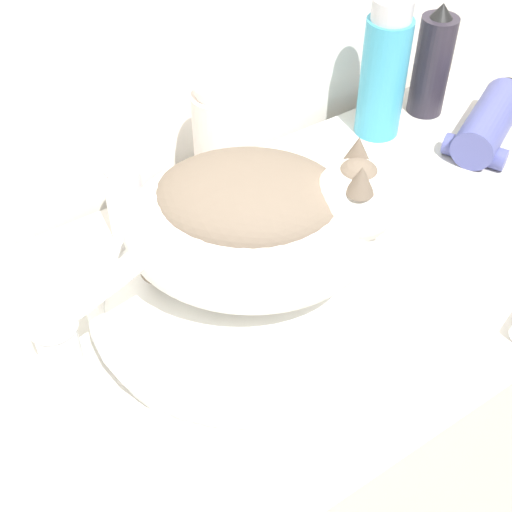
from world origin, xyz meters
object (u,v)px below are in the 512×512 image
mouthwash_bottle (384,71)px  soap_bar (51,480)px  hairspray_can_black (432,64)px  deodorant_stick (124,195)px  cat (256,222)px  faucet (64,320)px  hair_dryer (488,124)px  lotion_bottle_white (219,134)px

mouthwash_bottle → soap_bar: mouthwash_bottle is taller
soap_bar → mouthwash_bottle: bearing=23.2°
hairspray_can_black → soap_bar: bearing=-159.7°
deodorant_stick → hairspray_can_black: bearing=0.0°
cat → faucet: 0.22m
soap_bar → cat: bearing=15.5°
mouthwash_bottle → hairspray_can_black: size_ratio=1.18×
mouthwash_bottle → hair_dryer: mouthwash_bottle is taller
lotion_bottle_white → hairspray_can_black: bearing=0.0°
soap_bar → deodorant_stick: bearing=51.0°
lotion_bottle_white → faucet: bearing=-151.5°
deodorant_stick → hairspray_can_black: 0.52m
lotion_bottle_white → mouthwash_bottle: size_ratio=0.97×
hairspray_can_black → hair_dryer: size_ratio=0.91×
hair_dryer → soap_bar: 0.78m
lotion_bottle_white → hairspray_can_black: lotion_bottle_white is taller
cat → mouthwash_bottle: bearing=65.4°
lotion_bottle_white → hairspray_can_black: 0.38m
faucet → mouthwash_bottle: size_ratio=0.69×
cat → hair_dryer: size_ratio=1.86×
faucet → lotion_bottle_white: (0.29, 0.16, 0.03)m
mouthwash_bottle → hair_dryer: 0.18m
deodorant_stick → soap_bar: (-0.22, -0.28, -0.05)m
cat → deodorant_stick: size_ratio=2.73×
deodorant_stick → lotion_bottle_white: lotion_bottle_white is taller
lotion_bottle_white → soap_bar: (-0.36, -0.28, -0.09)m
faucet → lotion_bottle_white: bearing=39.2°
deodorant_stick → faucet: bearing=-133.3°
hairspray_can_black → soap_bar: 0.80m
mouthwash_bottle → faucet: bearing=-164.7°
cat → deodorant_stick: bearing=144.4°
deodorant_stick → hair_dryer: 0.55m
cat → lotion_bottle_white: 0.21m
faucet → mouthwash_bottle: bearing=26.0°
hair_dryer → soap_bar: hair_dryer is taller
faucet → soap_bar: size_ratio=2.30×
mouthwash_bottle → soap_bar: (-0.64, -0.28, -0.09)m
deodorant_stick → hair_dryer: (0.54, -0.11, -0.04)m
hair_dryer → soap_bar: (-0.76, -0.16, -0.02)m
faucet → hairspray_can_black: 0.69m
faucet → mouthwash_bottle: (0.57, 0.16, 0.03)m
cat → lotion_bottle_white: cat is taller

